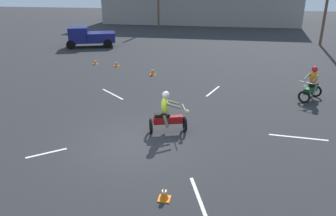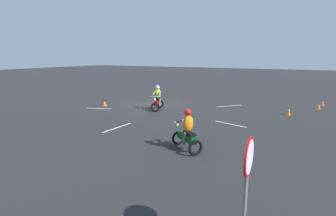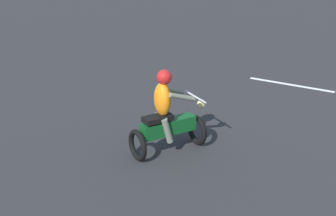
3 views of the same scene
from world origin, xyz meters
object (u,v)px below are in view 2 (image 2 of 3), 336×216
(traffic_cone_near_left, at_px, (319,107))
(traffic_cone_mid_left, at_px, (288,112))
(motorcycle_rider_background, at_px, (187,132))
(traffic_cone_near_right, at_px, (322,103))
(motorcycle_rider_foreground, at_px, (157,99))
(stop_sign, at_px, (248,174))
(traffic_cone_mid_center, at_px, (105,104))

(traffic_cone_near_left, bearing_deg, traffic_cone_mid_left, -30.22)
(motorcycle_rider_background, distance_m, traffic_cone_near_left, 12.44)
(motorcycle_rider_background, relative_size, traffic_cone_near_right, 4.84)
(traffic_cone_near_right, bearing_deg, traffic_cone_near_left, -9.77)
(traffic_cone_near_right, bearing_deg, motorcycle_rider_foreground, -55.06)
(motorcycle_rider_foreground, bearing_deg, motorcycle_rider_background, 110.82)
(stop_sign, bearing_deg, traffic_cone_mid_left, -179.60)
(motorcycle_rider_foreground, distance_m, traffic_cone_mid_left, 8.34)
(motorcycle_rider_foreground, relative_size, traffic_cone_near_right, 4.84)
(traffic_cone_mid_center, distance_m, traffic_cone_mid_left, 12.43)
(traffic_cone_mid_center, bearing_deg, motorcycle_rider_foreground, 99.54)
(traffic_cone_mid_left, bearing_deg, stop_sign, 0.40)
(motorcycle_rider_background, xyz_separation_m, traffic_cone_near_right, (-13.13, 5.04, -0.56))
(motorcycle_rider_background, relative_size, traffic_cone_near_left, 4.70)
(motorcycle_rider_background, height_order, traffic_cone_near_left, motorcycle_rider_background)
(traffic_cone_near_right, relative_size, traffic_cone_mid_center, 0.95)
(motorcycle_rider_background, distance_m, traffic_cone_near_right, 14.08)
(motorcycle_rider_background, bearing_deg, traffic_cone_near_left, 12.99)
(motorcycle_rider_background, distance_m, traffic_cone_mid_left, 9.10)
(motorcycle_rider_foreground, relative_size, stop_sign, 0.72)
(motorcycle_rider_foreground, height_order, traffic_cone_mid_left, motorcycle_rider_foreground)
(stop_sign, xyz_separation_m, traffic_cone_near_left, (-16.05, 1.61, -1.47))
(traffic_cone_near_right, bearing_deg, motorcycle_rider_background, -21.01)
(motorcycle_rider_background, bearing_deg, stop_sign, -109.96)
(traffic_cone_near_left, xyz_separation_m, traffic_cone_mid_center, (5.99, -13.75, 0.00))
(traffic_cone_mid_left, bearing_deg, motorcycle_rider_background, -19.65)
(traffic_cone_mid_center, bearing_deg, stop_sign, 50.34)
(motorcycle_rider_foreground, height_order, traffic_cone_near_left, motorcycle_rider_foreground)
(stop_sign, xyz_separation_m, traffic_cone_near_right, (-17.70, 1.89, -1.47))
(motorcycle_rider_foreground, relative_size, traffic_cone_near_left, 4.70)
(motorcycle_rider_foreground, xyz_separation_m, motorcycle_rider_background, (6.17, 4.92, 0.00))
(motorcycle_rider_foreground, distance_m, traffic_cone_near_right, 12.17)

